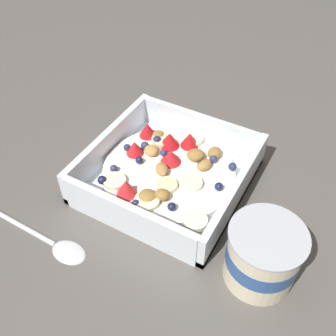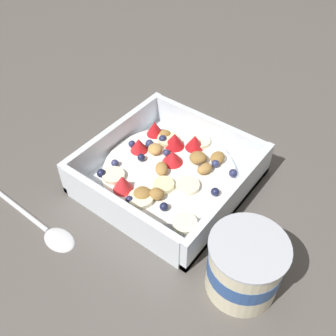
{
  "view_description": "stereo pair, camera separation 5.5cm",
  "coord_description": "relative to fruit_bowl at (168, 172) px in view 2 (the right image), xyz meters",
  "views": [
    {
      "loc": [
        0.34,
        0.2,
        0.42
      ],
      "look_at": [
        0.0,
        0.01,
        0.03
      ],
      "focal_mm": 41.34,
      "sensor_mm": 36.0,
      "label": 1
    },
    {
      "loc": [
        0.31,
        0.24,
        0.42
      ],
      "look_at": [
        0.0,
        0.01,
        0.03
      ],
      "focal_mm": 41.34,
      "sensor_mm": 36.0,
      "label": 2
    }
  ],
  "objects": [
    {
      "name": "ground_plane",
      "position": [
        -0.0,
        -0.0,
        -0.02
      ],
      "size": [
        2.4,
        2.4,
        0.0
      ],
      "primitive_type": "plane",
      "color": "#56514C"
    },
    {
      "name": "fruit_bowl",
      "position": [
        0.0,
        0.0,
        0.0
      ],
      "size": [
        0.22,
        0.22,
        0.06
      ],
      "color": "white",
      "rests_on": "ground"
    },
    {
      "name": "spoon",
      "position": [
        0.17,
        -0.08,
        -0.01
      ],
      "size": [
        0.03,
        0.17,
        0.01
      ],
      "color": "silver",
      "rests_on": "ground"
    },
    {
      "name": "yogurt_cup",
      "position": [
        0.08,
        0.17,
        0.02
      ],
      "size": [
        0.09,
        0.09,
        0.08
      ],
      "color": "beige",
      "rests_on": "ground"
    }
  ]
}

